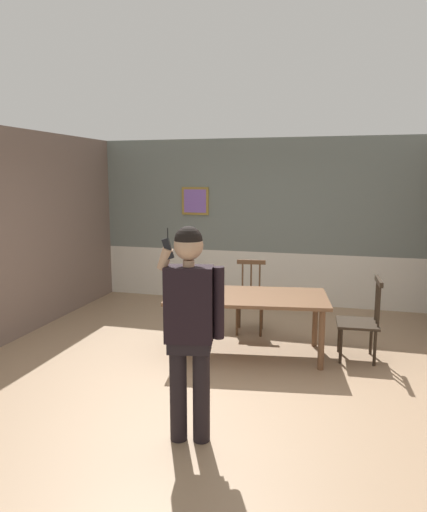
# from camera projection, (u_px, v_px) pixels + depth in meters

# --- Properties ---
(ground_plane) EXTENTS (6.58, 6.58, 0.00)m
(ground_plane) POSITION_uv_depth(u_px,v_px,m) (213.00, 366.00, 5.47)
(ground_plane) COLOR #9E7F60
(room_back_partition) EXTENTS (5.65, 0.17, 2.77)m
(room_back_partition) POSITION_uv_depth(u_px,v_px,m) (259.00, 225.00, 8.10)
(room_back_partition) COLOR slate
(room_back_partition) RESTS_ON ground_plane
(dining_table) EXTENTS (2.02, 1.23, 0.74)m
(dining_table) POSITION_uv_depth(u_px,v_px,m) (247.00, 301.00, 5.73)
(dining_table) COLOR brown
(dining_table) RESTS_ON ground_plane
(chair_near_window) EXTENTS (0.50, 0.50, 0.98)m
(chair_near_window) POSITION_uv_depth(u_px,v_px,m) (361.00, 321.00, 5.60)
(chair_near_window) COLOR #2D2319
(chair_near_window) RESTS_ON ground_plane
(chair_by_doorway) EXTENTS (0.45, 0.45, 0.99)m
(chair_by_doorway) POSITION_uv_depth(u_px,v_px,m) (250.00, 299.00, 6.61)
(chair_by_doorway) COLOR #513823
(chair_by_doorway) RESTS_ON ground_plane
(person_figure) EXTENTS (0.53, 0.27, 1.77)m
(person_figure) POSITION_uv_depth(u_px,v_px,m) (190.00, 320.00, 3.77)
(person_figure) COLOR black
(person_figure) RESTS_ON ground_plane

